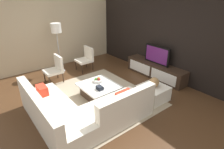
{
  "coord_description": "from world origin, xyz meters",
  "views": [
    {
      "loc": [
        3.63,
        -2.38,
        2.75
      ],
      "look_at": [
        -0.14,
        0.6,
        0.54
      ],
      "focal_mm": 29.32,
      "sensor_mm": 36.0,
      "label": 1
    }
  ],
  "objects_px": {
    "media_console": "(155,70)",
    "accent_chair_far": "(86,57)",
    "accent_chair_near": "(55,68)",
    "floor_lamp": "(56,31)",
    "fruit_bowl": "(98,80)",
    "decorative_ball": "(154,82)",
    "book_stack": "(100,88)",
    "television": "(157,55)",
    "sectional_couch": "(80,111)",
    "coffee_table": "(99,91)",
    "ottoman": "(153,93)"
  },
  "relations": [
    {
      "from": "media_console",
      "to": "accent_chair_far",
      "type": "height_order",
      "value": "accent_chair_far"
    },
    {
      "from": "accent_chair_near",
      "to": "floor_lamp",
      "type": "bearing_deg",
      "value": 140.14
    },
    {
      "from": "fruit_bowl",
      "to": "decorative_ball",
      "type": "relative_size",
      "value": 1.06
    },
    {
      "from": "book_stack",
      "to": "accent_chair_far",
      "type": "bearing_deg",
      "value": 157.72
    },
    {
      "from": "floor_lamp",
      "to": "book_stack",
      "type": "bearing_deg",
      "value": -1.07
    },
    {
      "from": "fruit_bowl",
      "to": "accent_chair_far",
      "type": "distance_m",
      "value": 1.88
    },
    {
      "from": "media_console",
      "to": "accent_chair_far",
      "type": "xyz_separation_m",
      "value": [
        -2.04,
        -1.53,
        0.24
      ]
    },
    {
      "from": "television",
      "to": "book_stack",
      "type": "xyz_separation_m",
      "value": [
        0.12,
        -2.42,
        -0.38
      ]
    },
    {
      "from": "media_console",
      "to": "book_stack",
      "type": "distance_m",
      "value": 2.43
    },
    {
      "from": "media_console",
      "to": "sectional_couch",
      "type": "height_order",
      "value": "sectional_couch"
    },
    {
      "from": "media_console",
      "to": "television",
      "type": "xyz_separation_m",
      "value": [
        -0.0,
        0.0,
        0.55
      ]
    },
    {
      "from": "sectional_couch",
      "to": "book_stack",
      "type": "distance_m",
      "value": 0.93
    },
    {
      "from": "television",
      "to": "coffee_table",
      "type": "height_order",
      "value": "television"
    },
    {
      "from": "media_console",
      "to": "floor_lamp",
      "type": "xyz_separation_m",
      "value": [
        -2.49,
        -2.37,
        1.25
      ]
    },
    {
      "from": "accent_chair_far",
      "to": "book_stack",
      "type": "distance_m",
      "value": 2.34
    },
    {
      "from": "sectional_couch",
      "to": "accent_chair_near",
      "type": "height_order",
      "value": "accent_chair_near"
    },
    {
      "from": "media_console",
      "to": "sectional_couch",
      "type": "bearing_deg",
      "value": -81.0
    },
    {
      "from": "sectional_couch",
      "to": "floor_lamp",
      "type": "xyz_separation_m",
      "value": [
        -3.01,
        0.88,
        1.22
      ]
    },
    {
      "from": "ottoman",
      "to": "fruit_bowl",
      "type": "distance_m",
      "value": 1.58
    },
    {
      "from": "coffee_table",
      "to": "media_console",
      "type": "bearing_deg",
      "value": 87.51
    },
    {
      "from": "coffee_table",
      "to": "decorative_ball",
      "type": "relative_size",
      "value": 3.93
    },
    {
      "from": "television",
      "to": "accent_chair_near",
      "type": "bearing_deg",
      "value": -122.38
    },
    {
      "from": "fruit_bowl",
      "to": "accent_chair_far",
      "type": "xyz_separation_m",
      "value": [
        -1.76,
        0.67,
        0.06
      ]
    },
    {
      "from": "media_console",
      "to": "book_stack",
      "type": "relative_size",
      "value": 11.17
    },
    {
      "from": "ottoman",
      "to": "fruit_bowl",
      "type": "height_order",
      "value": "fruit_bowl"
    },
    {
      "from": "television",
      "to": "floor_lamp",
      "type": "bearing_deg",
      "value": -136.48
    },
    {
      "from": "sectional_couch",
      "to": "accent_chair_far",
      "type": "xyz_separation_m",
      "value": [
        -2.55,
        1.71,
        0.2
      ]
    },
    {
      "from": "television",
      "to": "sectional_couch",
      "type": "relative_size",
      "value": 0.4
    },
    {
      "from": "accent_chair_far",
      "to": "decorative_ball",
      "type": "relative_size",
      "value": 3.29
    },
    {
      "from": "coffee_table",
      "to": "ottoman",
      "type": "height_order",
      "value": "ottoman"
    },
    {
      "from": "coffee_table",
      "to": "fruit_bowl",
      "type": "xyz_separation_m",
      "value": [
        -0.18,
        0.1,
        0.23
      ]
    },
    {
      "from": "sectional_couch",
      "to": "coffee_table",
      "type": "relative_size",
      "value": 2.32
    },
    {
      "from": "floor_lamp",
      "to": "ottoman",
      "type": "distance_m",
      "value": 3.84
    },
    {
      "from": "television",
      "to": "floor_lamp",
      "type": "xyz_separation_m",
      "value": [
        -2.49,
        -2.37,
        0.7
      ]
    },
    {
      "from": "television",
      "to": "media_console",
      "type": "bearing_deg",
      "value": -90.0
    },
    {
      "from": "decorative_ball",
      "to": "ottoman",
      "type": "bearing_deg",
      "value": 0.0
    },
    {
      "from": "sectional_couch",
      "to": "floor_lamp",
      "type": "relative_size",
      "value": 1.37
    },
    {
      "from": "media_console",
      "to": "fruit_bowl",
      "type": "relative_size",
      "value": 8.01
    },
    {
      "from": "television",
      "to": "fruit_bowl",
      "type": "relative_size",
      "value": 3.44
    },
    {
      "from": "television",
      "to": "decorative_ball",
      "type": "distance_m",
      "value": 1.54
    },
    {
      "from": "coffee_table",
      "to": "floor_lamp",
      "type": "height_order",
      "value": "floor_lamp"
    },
    {
      "from": "decorative_ball",
      "to": "floor_lamp",
      "type": "bearing_deg",
      "value": -161.23
    },
    {
      "from": "accent_chair_near",
      "to": "decorative_ball",
      "type": "distance_m",
      "value": 3.16
    },
    {
      "from": "media_console",
      "to": "decorative_ball",
      "type": "xyz_separation_m",
      "value": [
        0.93,
        -1.21,
        0.28
      ]
    },
    {
      "from": "accent_chair_far",
      "to": "ottoman",
      "type": "bearing_deg",
      "value": 17.54
    },
    {
      "from": "floor_lamp",
      "to": "accent_chair_far",
      "type": "relative_size",
      "value": 2.02
    },
    {
      "from": "floor_lamp",
      "to": "fruit_bowl",
      "type": "height_order",
      "value": "floor_lamp"
    },
    {
      "from": "fruit_bowl",
      "to": "coffee_table",
      "type": "bearing_deg",
      "value": -28.99
    },
    {
      "from": "accent_chair_far",
      "to": "decorative_ball",
      "type": "bearing_deg",
      "value": 17.54
    },
    {
      "from": "television",
      "to": "coffee_table",
      "type": "distance_m",
      "value": 2.38
    }
  ]
}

